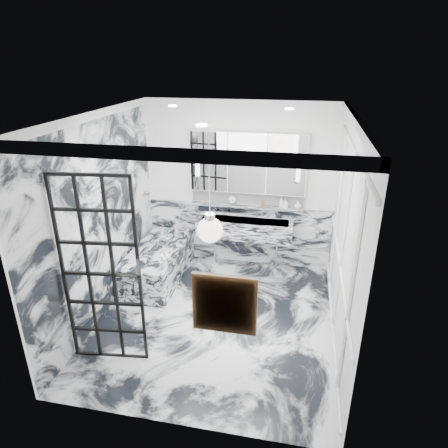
% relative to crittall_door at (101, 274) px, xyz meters
% --- Properties ---
extents(floor, '(3.60, 3.60, 0.00)m').
position_rel_crittall_door_xyz_m(floor, '(1.10, 1.00, -1.16)').
color(floor, silver).
rests_on(floor, ground).
extents(ceiling, '(3.60, 3.60, 0.00)m').
position_rel_crittall_door_xyz_m(ceiling, '(1.10, 1.00, 1.64)').
color(ceiling, white).
rests_on(ceiling, wall_back).
extents(wall_back, '(3.60, 0.00, 3.60)m').
position_rel_crittall_door_xyz_m(wall_back, '(1.10, 2.80, 0.24)').
color(wall_back, white).
rests_on(wall_back, floor).
extents(wall_front, '(3.60, 0.00, 3.60)m').
position_rel_crittall_door_xyz_m(wall_front, '(1.10, -0.80, 0.24)').
color(wall_front, white).
rests_on(wall_front, floor).
extents(wall_left, '(0.00, 3.60, 3.60)m').
position_rel_crittall_door_xyz_m(wall_left, '(-0.50, 1.00, 0.24)').
color(wall_left, white).
rests_on(wall_left, floor).
extents(wall_right, '(0.00, 3.60, 3.60)m').
position_rel_crittall_door_xyz_m(wall_right, '(2.70, 1.00, 0.24)').
color(wall_right, white).
rests_on(wall_right, floor).
extents(marble_clad_back, '(3.18, 0.05, 1.05)m').
position_rel_crittall_door_xyz_m(marble_clad_back, '(1.10, 2.77, -0.63)').
color(marble_clad_back, silver).
rests_on(marble_clad_back, floor).
extents(marble_clad_left, '(0.02, 3.56, 2.68)m').
position_rel_crittall_door_xyz_m(marble_clad_left, '(-0.48, 1.00, 0.18)').
color(marble_clad_left, silver).
rests_on(marble_clad_left, floor).
extents(panel_molding, '(0.03, 3.40, 2.30)m').
position_rel_crittall_door_xyz_m(panel_molding, '(2.68, 1.00, 0.14)').
color(panel_molding, white).
rests_on(panel_molding, floor).
extents(soap_bottle_a, '(0.08, 0.08, 0.19)m').
position_rel_crittall_door_xyz_m(soap_bottle_a, '(1.83, 2.71, 0.03)').
color(soap_bottle_a, '#8C5919').
rests_on(soap_bottle_a, ledge).
extents(soap_bottle_b, '(0.09, 0.09, 0.17)m').
position_rel_crittall_door_xyz_m(soap_bottle_b, '(1.90, 2.71, 0.02)').
color(soap_bottle_b, '#4C4C51').
rests_on(soap_bottle_b, ledge).
extents(soap_bottle_c, '(0.14, 0.14, 0.15)m').
position_rel_crittall_door_xyz_m(soap_bottle_c, '(2.10, 2.71, 0.00)').
color(soap_bottle_c, silver).
rests_on(soap_bottle_c, ledge).
extents(face_pot, '(0.14, 0.14, 0.14)m').
position_rel_crittall_door_xyz_m(face_pot, '(1.00, 2.71, 0.01)').
color(face_pot, white).
rests_on(face_pot, ledge).
extents(amber_bottle, '(0.04, 0.04, 0.10)m').
position_rel_crittall_door_xyz_m(amber_bottle, '(1.51, 2.71, -0.02)').
color(amber_bottle, '#8C5919').
rests_on(amber_bottle, ledge).
extents(flower_vase, '(0.08, 0.08, 0.12)m').
position_rel_crittall_door_xyz_m(flower_vase, '(0.27, 1.29, -0.55)').
color(flower_vase, silver).
rests_on(flower_vase, bathtub).
extents(crittall_door, '(0.88, 0.14, 2.32)m').
position_rel_crittall_door_xyz_m(crittall_door, '(0.00, 0.00, 0.00)').
color(crittall_door, black).
rests_on(crittall_door, floor).
extents(artwork, '(0.46, 0.04, 0.46)m').
position_rel_crittall_door_xyz_m(artwork, '(1.57, -0.76, 0.32)').
color(artwork, orange).
rests_on(artwork, wall_front).
extents(pendant_light, '(0.25, 0.25, 0.25)m').
position_rel_crittall_door_xyz_m(pendant_light, '(1.30, -0.12, 0.71)').
color(pendant_light, white).
rests_on(pendant_light, ceiling).
extents(trough_sink, '(1.60, 0.45, 0.30)m').
position_rel_crittall_door_xyz_m(trough_sink, '(1.25, 2.55, -0.43)').
color(trough_sink, silver).
rests_on(trough_sink, wall_back).
extents(ledge, '(1.90, 0.14, 0.04)m').
position_rel_crittall_door_xyz_m(ledge, '(1.25, 2.72, -0.09)').
color(ledge, silver).
rests_on(ledge, wall_back).
extents(subway_tile, '(1.90, 0.03, 0.23)m').
position_rel_crittall_door_xyz_m(subway_tile, '(1.25, 2.78, 0.05)').
color(subway_tile, white).
rests_on(subway_tile, wall_back).
extents(mirror_cabinet, '(1.90, 0.16, 1.00)m').
position_rel_crittall_door_xyz_m(mirror_cabinet, '(1.25, 2.72, 0.66)').
color(mirror_cabinet, white).
rests_on(mirror_cabinet, wall_back).
extents(sconce_left, '(0.07, 0.07, 0.40)m').
position_rel_crittall_door_xyz_m(sconce_left, '(0.43, 2.63, 0.62)').
color(sconce_left, white).
rests_on(sconce_left, mirror_cabinet).
extents(sconce_right, '(0.07, 0.07, 0.40)m').
position_rel_crittall_door_xyz_m(sconce_right, '(2.07, 2.63, 0.62)').
color(sconce_right, white).
rests_on(sconce_right, mirror_cabinet).
extents(bathtub, '(0.75, 1.65, 0.55)m').
position_rel_crittall_door_xyz_m(bathtub, '(-0.07, 1.89, -0.88)').
color(bathtub, silver).
rests_on(bathtub, floor).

